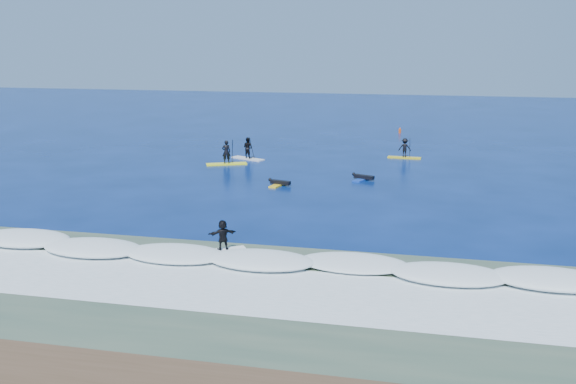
% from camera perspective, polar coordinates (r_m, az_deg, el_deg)
% --- Properties ---
extents(ground, '(160.00, 160.00, 0.00)m').
position_cam_1_polar(ground, '(37.92, 0.03, -1.24)').
color(ground, '#04194B').
rests_on(ground, ground).
extents(shallow_water, '(90.00, 13.00, 0.01)m').
position_cam_1_polar(shallow_water, '(25.12, -6.96, -9.16)').
color(shallow_water, '#384C3A').
rests_on(shallow_water, ground).
extents(breaking_wave, '(40.00, 6.00, 0.30)m').
position_cam_1_polar(breaking_wave, '(28.66, -4.31, -6.20)').
color(breaking_wave, white).
rests_on(breaking_wave, ground).
extents(whitewater, '(34.00, 5.00, 0.02)m').
position_cam_1_polar(whitewater, '(25.99, -6.22, -8.36)').
color(whitewater, silver).
rests_on(whitewater, ground).
extents(sup_paddler_left, '(3.22, 1.97, 2.22)m').
position_cam_1_polar(sup_paddler_left, '(50.53, -5.50, 3.22)').
color(sup_paddler_left, '#F7FC1B').
rests_on(sup_paddler_left, ground).
extents(sup_paddler_center, '(3.02, 1.91, 2.09)m').
position_cam_1_polar(sup_paddler_center, '(52.64, -3.58, 3.76)').
color(sup_paddler_center, silver).
rests_on(sup_paddler_center, ground).
extents(sup_paddler_right, '(2.75, 0.79, 1.91)m').
position_cam_1_polar(sup_paddler_right, '(53.85, 10.34, 3.75)').
color(sup_paddler_right, gold).
rests_on(sup_paddler_right, ground).
extents(prone_paddler_near, '(1.61, 2.11, 0.43)m').
position_cam_1_polar(prone_paddler_near, '(43.22, -0.78, 0.79)').
color(prone_paddler_near, yellow).
rests_on(prone_paddler_near, ground).
extents(prone_paddler_far, '(1.63, 2.16, 0.44)m').
position_cam_1_polar(prone_paddler_far, '(45.22, 6.67, 1.27)').
color(prone_paddler_far, '#173FAC').
rests_on(prone_paddler_far, ground).
extents(wave_surfer, '(2.07, 1.60, 1.51)m').
position_cam_1_polar(wave_surfer, '(29.37, -5.81, -4.00)').
color(wave_surfer, white).
rests_on(wave_surfer, breaking_wave).
extents(marker_buoy, '(0.27, 0.27, 0.66)m').
position_cam_1_polar(marker_buoy, '(68.37, 9.91, 5.41)').
color(marker_buoy, '#D04512').
rests_on(marker_buoy, ground).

